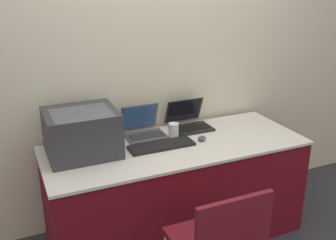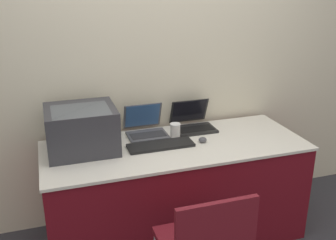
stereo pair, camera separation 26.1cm
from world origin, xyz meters
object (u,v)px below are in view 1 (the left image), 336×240
object	(u,v)px
laptop_right	(189,122)
external_keyboard	(162,146)
mouse	(202,138)
coffee_cup	(174,130)
laptop_left	(143,129)
printer	(82,131)

from	to	relation	value
laptop_right	external_keyboard	xyz separation A→B (m)	(-0.35, -0.26, -0.04)
mouse	coffee_cup	bearing A→B (deg)	135.88
laptop_right	coffee_cup	size ratio (longest dim) A/B	2.86
external_keyboard	coffee_cup	size ratio (longest dim) A/B	4.36
coffee_cup	mouse	size ratio (longest dim) A/B	1.78
laptop_right	external_keyboard	world-z (taller)	laptop_right
laptop_left	external_keyboard	bearing A→B (deg)	-81.13
external_keyboard	mouse	world-z (taller)	mouse
printer	external_keyboard	bearing A→B (deg)	-11.84
laptop_left	laptop_right	bearing A→B (deg)	0.90
printer	external_keyboard	xyz separation A→B (m)	(0.53, -0.11, -0.16)
printer	mouse	size ratio (longest dim) A/B	7.75
laptop_right	coffee_cup	bearing A→B (deg)	-145.75
laptop_right	coffee_cup	distance (m)	0.23
external_keyboard	coffee_cup	xyz separation A→B (m)	(0.15, 0.13, 0.04)
external_keyboard	laptop_right	bearing A→B (deg)	37.06
external_keyboard	coffee_cup	distance (m)	0.21
coffee_cup	mouse	distance (m)	0.22
printer	laptop_left	xyz separation A→B (m)	(0.49, 0.14, -0.12)
external_keyboard	laptop_left	bearing A→B (deg)	98.87
laptop_left	laptop_right	xyz separation A→B (m)	(0.39, 0.01, -0.00)
external_keyboard	mouse	bearing A→B (deg)	-4.18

